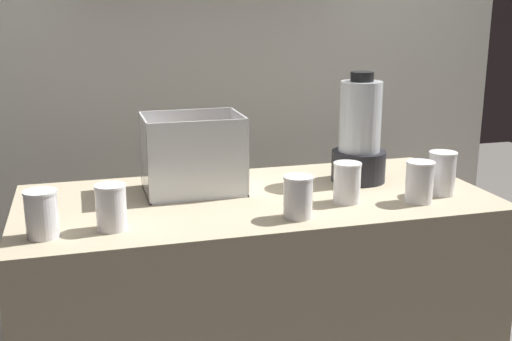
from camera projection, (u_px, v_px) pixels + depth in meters
The scene contains 10 objects.
counter at pixel (256, 331), 2.02m from camera, with size 1.40×0.64×0.90m, color tan.
back_wall_unit at pixel (203, 54), 2.52m from camera, with size 2.60×0.24×2.50m.
carrot_display_bin at pixel (195, 167), 1.94m from camera, with size 0.30×0.22×0.24m.
blender_pitcher at pixel (360, 137), 2.03m from camera, with size 0.17×0.17×0.35m.
juice_cup_beet_far_left at pixel (42, 217), 1.56m from camera, with size 0.08×0.08×0.12m.
juice_cup_mango_left at pixel (111, 210), 1.61m from camera, with size 0.08×0.08×0.12m.
juice_cup_orange_middle at pixel (298, 199), 1.70m from camera, with size 0.08×0.08×0.12m.
juice_cup_mango_right at pixel (347, 185), 1.83m from camera, with size 0.08×0.08×0.12m.
juice_cup_beet_far_right at pixel (419, 184), 1.84m from camera, with size 0.08×0.08×0.12m.
juice_cup_carrot_rightmost at pixel (442, 175), 1.91m from camera, with size 0.08×0.08×0.13m.
Camera 1 is at (-0.49, -1.75, 1.46)m, focal length 44.46 mm.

